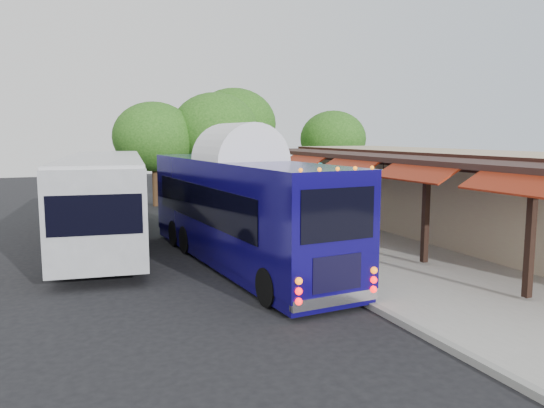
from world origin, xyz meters
name	(u,v)px	position (x,y,z in m)	size (l,w,h in m)	color
ground	(319,281)	(0.00, 0.00, 0.00)	(90.00, 90.00, 0.00)	black
sidewalk	(384,241)	(5.00, 4.00, 0.07)	(10.00, 40.00, 0.15)	#9E9B93
curb	(269,251)	(0.05, 4.00, 0.07)	(0.20, 40.00, 0.16)	gray
station_shelter	(453,193)	(8.38, 4.00, 1.85)	(8.15, 20.00, 3.60)	tan
coach_bus	(240,205)	(-1.45, 2.89, 1.99)	(3.27, 11.72, 3.71)	#0E0758
city_bus	(105,196)	(-5.27, 7.85, 1.91)	(4.42, 13.11, 3.45)	#989BA0
ped_a	(358,230)	(2.39, 1.75, 1.07)	(0.67, 0.44, 1.83)	black
ped_b	(298,210)	(2.57, 6.90, 1.07)	(0.89, 0.70, 1.84)	black
ped_c	(281,202)	(3.40, 10.56, 0.96)	(0.94, 0.39, 1.61)	black
ped_d	(312,210)	(3.40, 7.16, 0.99)	(1.08, 0.62, 1.68)	black
sign_board	(344,229)	(2.35, 2.63, 0.96)	(0.07, 0.55, 1.20)	black
tree_left	(215,130)	(2.31, 18.26, 4.55)	(5.34, 5.34, 6.83)	#382314
tree_mid	(234,124)	(4.71, 21.70, 4.97)	(5.82, 5.82, 7.45)	#382314
tree_right	(333,139)	(11.40, 19.71, 3.96)	(4.64, 4.64, 5.94)	#382314
tree_far	(154,137)	(-1.41, 18.39, 4.13)	(4.84, 4.84, 6.20)	#382314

